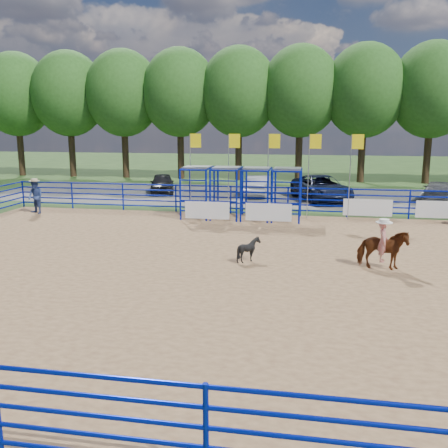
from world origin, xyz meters
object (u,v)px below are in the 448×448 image
Objects in this scene: calf at (249,249)px; car_b at (260,186)px; horse_and_rider at (383,245)px; car_a at (162,183)px; car_d at (439,192)px; spectator_cowboy at (35,196)px; car_c at (321,188)px.

car_b is (-1.35, 15.91, 0.23)m from calf.
horse_and_rider is 20.44m from car_a.
horse_and_rider is 0.57× the size of car_b.
car_b reaches higher than car_d.
car_a is at bearing 3.18° from car_b.
horse_and_rider reaches higher than spectator_cowboy.
calf is at bearing -30.55° from spectator_cowboy.
calf is at bearing -79.56° from car_a.
car_c is at bearing -11.84° from calf.
car_c is (-1.80, 14.69, -0.05)m from horse_and_rider.
car_a is (-12.47, 16.19, -0.16)m from horse_and_rider.
spectator_cowboy is 13.95m from car_b.
car_c is (10.67, -1.51, 0.11)m from car_a.
calf is 17.72m from car_d.
car_a is at bearing 64.33° from spectator_cowboy.
car_d is (9.57, 14.91, 0.20)m from calf.
car_c is 1.25× the size of car_d.
car_b is at bearing 11.03° from car_d.
spectator_cowboy is at bearing 42.68° from car_b.
car_d is (17.63, -1.13, -0.02)m from car_a.
car_b is (10.94, 8.66, -0.25)m from spectator_cowboy.
car_b reaches higher than car_a.
spectator_cowboy is 0.41× the size of car_d.
horse_and_rider reaches higher than calf.
horse_and_rider is 18.26m from spectator_cowboy.
car_c reaches higher than calf.
car_d is (5.16, 15.06, -0.17)m from horse_and_rider.
car_d is (6.96, 0.37, -0.13)m from car_c.
car_c reaches higher than car_d.
horse_and_rider is 14.80m from car_c.
car_b is at bearing 141.47° from car_c.
spectator_cowboy is at bearing -173.34° from car_c.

